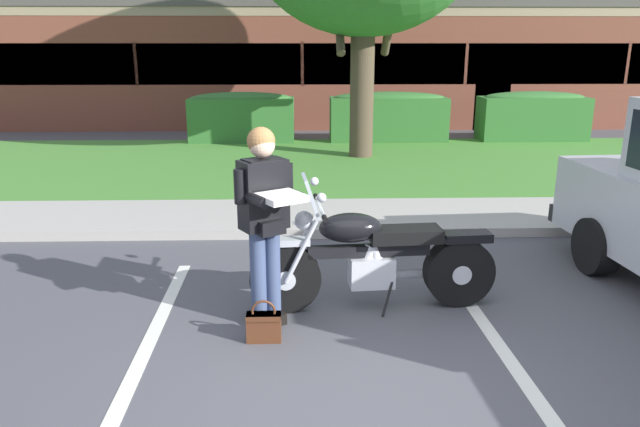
{
  "coord_description": "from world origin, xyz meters",
  "views": [
    {
      "loc": [
        -0.55,
        -3.74,
        2.34
      ],
      "look_at": [
        -0.4,
        1.48,
        0.85
      ],
      "focal_mm": 33.33,
      "sensor_mm": 36.0,
      "label": 1
    }
  ],
  "objects_px": {
    "hedge_left": "(242,117)",
    "hedge_center_left": "(388,116)",
    "rider_person": "(265,212)",
    "handbag": "(264,325)",
    "hedge_center_right": "(532,116)",
    "brick_building": "(302,62)",
    "motorcycle": "(382,257)"
  },
  "relations": [
    {
      "from": "hedge_left",
      "to": "hedge_center_left",
      "type": "height_order",
      "value": "same"
    },
    {
      "from": "rider_person",
      "to": "hedge_left",
      "type": "relative_size",
      "value": 0.68
    },
    {
      "from": "rider_person",
      "to": "hedge_left",
      "type": "xyz_separation_m",
      "value": [
        -1.16,
        9.87,
        -0.36
      ]
    },
    {
      "from": "handbag",
      "to": "hedge_center_right",
      "type": "distance_m",
      "value": 11.84
    },
    {
      "from": "hedge_left",
      "to": "brick_building",
      "type": "height_order",
      "value": "brick_building"
    },
    {
      "from": "motorcycle",
      "to": "handbag",
      "type": "bearing_deg",
      "value": -149.19
    },
    {
      "from": "hedge_center_left",
      "to": "brick_building",
      "type": "distance_m",
      "value": 6.79
    },
    {
      "from": "motorcycle",
      "to": "brick_building",
      "type": "distance_m",
      "value": 15.99
    },
    {
      "from": "motorcycle",
      "to": "hedge_center_right",
      "type": "xyz_separation_m",
      "value": [
        4.97,
        9.57,
        0.16
      ]
    },
    {
      "from": "handbag",
      "to": "hedge_center_left",
      "type": "relative_size",
      "value": 0.13
    },
    {
      "from": "rider_person",
      "to": "hedge_left",
      "type": "distance_m",
      "value": 9.94
    },
    {
      "from": "rider_person",
      "to": "hedge_left",
      "type": "height_order",
      "value": "rider_person"
    },
    {
      "from": "rider_person",
      "to": "brick_building",
      "type": "height_order",
      "value": "brick_building"
    },
    {
      "from": "motorcycle",
      "to": "handbag",
      "type": "xyz_separation_m",
      "value": [
        -1.04,
        -0.62,
        -0.34
      ]
    },
    {
      "from": "handbag",
      "to": "hedge_center_right",
      "type": "relative_size",
      "value": 0.14
    },
    {
      "from": "handbag",
      "to": "hedge_left",
      "type": "relative_size",
      "value": 0.14
    },
    {
      "from": "hedge_center_right",
      "to": "motorcycle",
      "type": "bearing_deg",
      "value": -117.43
    },
    {
      "from": "hedge_center_left",
      "to": "hedge_center_right",
      "type": "height_order",
      "value": "same"
    },
    {
      "from": "motorcycle",
      "to": "brick_building",
      "type": "bearing_deg",
      "value": 92.55
    },
    {
      "from": "rider_person",
      "to": "handbag",
      "type": "distance_m",
      "value": 0.92
    },
    {
      "from": "motorcycle",
      "to": "hedge_center_left",
      "type": "bearing_deg",
      "value": 81.75
    },
    {
      "from": "rider_person",
      "to": "hedge_center_left",
      "type": "xyz_separation_m",
      "value": [
        2.42,
        9.87,
        -0.36
      ]
    },
    {
      "from": "hedge_center_right",
      "to": "brick_building",
      "type": "relative_size",
      "value": 0.1
    },
    {
      "from": "rider_person",
      "to": "handbag",
      "type": "xyz_separation_m",
      "value": [
        -0.01,
        -0.32,
        -0.86
      ]
    },
    {
      "from": "hedge_left",
      "to": "hedge_center_left",
      "type": "xyz_separation_m",
      "value": [
        3.58,
        0.0,
        0.0
      ]
    },
    {
      "from": "handbag",
      "to": "hedge_left",
      "type": "bearing_deg",
      "value": 96.45
    },
    {
      "from": "rider_person",
      "to": "hedge_center_left",
      "type": "bearing_deg",
      "value": 76.24
    },
    {
      "from": "rider_person",
      "to": "handbag",
      "type": "relative_size",
      "value": 4.74
    },
    {
      "from": "motorcycle",
      "to": "handbag",
      "type": "height_order",
      "value": "motorcycle"
    },
    {
      "from": "handbag",
      "to": "motorcycle",
      "type": "bearing_deg",
      "value": 30.81
    },
    {
      "from": "hedge_left",
      "to": "hedge_center_right",
      "type": "bearing_deg",
      "value": 0.0
    },
    {
      "from": "hedge_center_left",
      "to": "rider_person",
      "type": "bearing_deg",
      "value": -103.76
    }
  ]
}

